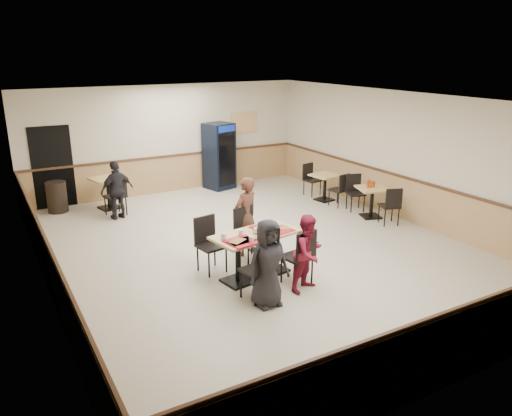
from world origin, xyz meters
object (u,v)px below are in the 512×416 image
diner_woman_right (309,253)px  diner_man_opposite (246,216)px  pepsi_cooler (219,156)px  side_table_near (372,198)px  back_table (108,188)px  lone_diner (117,190)px  side_table_far (325,183)px  diner_woman_left (268,263)px  main_table (256,248)px  trash_bin (57,197)px

diner_woman_right → diner_man_opposite: bearing=76.5°
diner_man_opposite → pepsi_cooler: pepsi_cooler is taller
side_table_near → back_table: 6.60m
back_table → pepsi_cooler: size_ratio=0.48×
lone_diner → pepsi_cooler: size_ratio=0.74×
side_table_far → diner_woman_left: bearing=-135.6°
side_table_near → back_table: back_table is taller
diner_man_opposite → pepsi_cooler: bearing=-128.2°
main_table → pepsi_cooler: pepsi_cooler is taller
main_table → back_table: (-1.28, 5.36, -0.01)m
lone_diner → trash_bin: bearing=-59.7°
diner_woman_right → back_table: 6.49m
diner_woman_right → side_table_far: bearing=31.0°
main_table → diner_woman_left: 1.07m
side_table_near → lone_diner: bearing=151.3°
diner_woman_right → lone_diner: bearing=89.8°
main_table → diner_woman_left: bearing=-117.9°
diner_woman_left → diner_woman_right: bearing=9.4°
diner_woman_right → back_table: size_ratio=1.46×
diner_man_opposite → trash_bin: bearing=-77.6°
back_table → diner_man_opposite: bearing=-69.6°
diner_woman_right → diner_man_opposite: 1.88m
side_table_far → pepsi_cooler: size_ratio=0.40×
diner_man_opposite → side_table_near: (3.74, 0.51, -0.30)m
lone_diner → side_table_far: size_ratio=1.84×
main_table → diner_woman_left: diner_woman_left is taller
diner_woman_right → pepsi_cooler: 6.80m
diner_man_opposite → trash_bin: (-2.82, 4.71, -0.40)m
diner_man_opposite → diner_woman_right: bearing=76.9°
diner_woman_right → lone_diner: 5.61m
side_table_far → side_table_near: bearing=-85.7°
diner_woman_right → back_table: diner_woman_right is taller
diner_woman_right → side_table_far: diner_woman_right is taller
main_table → diner_man_opposite: 1.09m
main_table → side_table_near: size_ratio=1.88×
side_table_near → trash_bin: 7.79m
lone_diner → diner_man_opposite: bearing=102.1°
main_table → diner_man_opposite: diner_man_opposite is taller
main_table → lone_diner: size_ratio=1.16×
diner_man_opposite → back_table: diner_man_opposite is taller
main_table → side_table_near: (4.08, 1.51, -0.06)m
diner_woman_right → trash_bin: (-3.00, 6.58, -0.28)m
side_table_near → pepsi_cooler: pepsi_cooler is taller
diner_woman_right → lone_diner: size_ratio=0.94×
main_table → side_table_far: bearing=30.2°
diner_woman_left → back_table: diner_woman_left is taller
diner_woman_left → back_table: bearing=98.9°
main_table → side_table_far: main_table is taller
diner_woman_left → diner_man_opposite: size_ratio=0.91×
side_table_near → pepsi_cooler: size_ratio=0.46×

